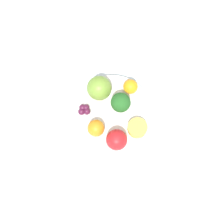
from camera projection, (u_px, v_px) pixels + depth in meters
ground_plane at (112, 119)px, 0.78m from camera, size 6.00×6.00×0.00m
table_surface at (112, 118)px, 0.77m from camera, size 1.20×1.20×0.02m
bowl at (112, 115)px, 0.74m from camera, size 0.19×0.19×0.04m
broccoli at (121, 103)px, 0.69m from camera, size 0.04×0.04×0.06m
apple_red at (117, 140)px, 0.68m from camera, size 0.05×0.05×0.05m
apple_green at (99, 88)px, 0.71m from camera, size 0.06×0.06×0.06m
orange_front at (96, 128)px, 0.69m from camera, size 0.04×0.04×0.04m
orange_back at (130, 87)px, 0.72m from camera, size 0.03×0.03×0.03m
grape_cluster at (84, 110)px, 0.72m from camera, size 0.03×0.03×0.02m
small_cup at (137, 128)px, 0.70m from camera, size 0.04×0.04×0.02m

